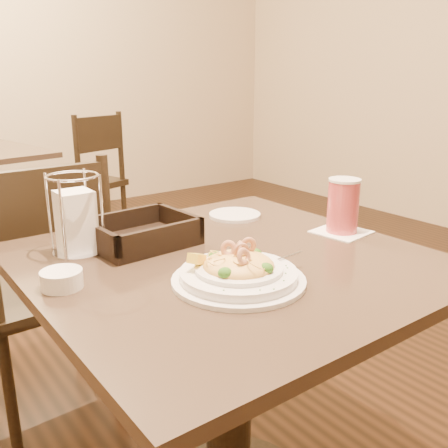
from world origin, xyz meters
TOP-DOWN VIEW (x-y plane):
  - main_table at (0.00, 0.00)m, footprint 0.90×0.90m
  - dining_chair_near at (-0.24, 0.71)m, footprint 0.43×0.43m
  - dining_chair_far at (0.57, 2.33)m, footprint 0.52×0.52m
  - pasta_bowl at (-0.07, -0.13)m, footprint 0.31×0.28m
  - drink_glass at (0.37, -0.03)m, footprint 0.15×0.15m
  - bread_basket at (-0.12, 0.22)m, footprint 0.26×0.22m
  - napkin_caddy at (-0.27, 0.25)m, footprint 0.12×0.12m
  - side_plate at (0.23, 0.28)m, footprint 0.18×0.18m
  - butter_ramekin at (-0.38, 0.07)m, footprint 0.11×0.11m

SIDE VIEW (x-z plane):
  - dining_chair_near at x=-0.24m, z-range 0.03..0.96m
  - dining_chair_far at x=0.57m, z-range 0.03..0.96m
  - main_table at x=0.00m, z-range 0.14..0.89m
  - side_plate at x=0.23m, z-range 0.75..0.76m
  - butter_ramekin at x=-0.38m, z-range 0.75..0.79m
  - bread_basket at x=-0.12m, z-range 0.74..0.81m
  - pasta_bowl at x=-0.07m, z-range 0.73..0.82m
  - drink_glass at x=0.37m, z-range 0.75..0.90m
  - napkin_caddy at x=-0.27m, z-range 0.74..0.93m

